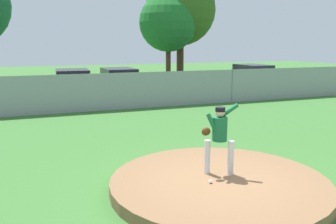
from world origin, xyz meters
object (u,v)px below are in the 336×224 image
Objects in this scene: parked_car_burgundy at (73,85)px; traffic_cone_orange at (155,85)px; baseball at (210,181)px; parked_car_charcoal at (119,83)px; parked_car_silver at (253,77)px; pitcher_youth at (219,133)px.

parked_car_burgundy is 7.63× the size of traffic_cone_orange.
parked_car_charcoal is at bearing 83.90° from baseball.
traffic_cone_orange is (5.74, 2.59, -0.52)m from parked_car_burgundy.
parked_car_burgundy reaches higher than baseball.
parked_car_silver is 6.78m from traffic_cone_orange.
pitcher_youth is 0.33× the size of parked_car_silver.
pitcher_youth reaches higher than baseball.
parked_car_charcoal is at bearing -177.41° from parked_car_silver.
parked_car_charcoal is at bearing 5.35° from parked_car_burgundy.
parked_car_charcoal is 7.91× the size of traffic_cone_orange.
baseball is at bearing -96.10° from parked_car_charcoal.
parked_car_burgundy is (-1.12, 14.35, 0.49)m from baseball.
parked_car_burgundy reaches higher than parked_car_silver.
parked_car_silver is at bearing 53.54° from baseball.
parked_car_burgundy is 0.89× the size of parked_car_silver.
parked_car_burgundy is at bearing 94.48° from baseball.
pitcher_youth is 21.10× the size of baseball.
baseball is 14.69m from parked_car_charcoal.
baseball is 18.70m from parked_car_silver.
parked_car_burgundy is at bearing -176.80° from parked_car_silver.
parked_car_charcoal reaches higher than parked_car_silver.
pitcher_youth is 18.12m from parked_car_silver.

